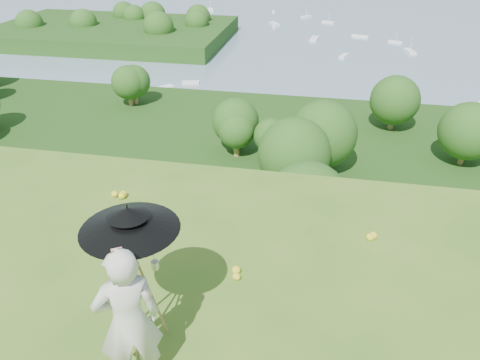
# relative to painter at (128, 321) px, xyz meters

# --- Properties ---
(forest_slope) EXTENTS (140.00, 56.00, 22.00)m
(forest_slope) POSITION_rel_painter_xyz_m (0.81, 33.26, -29.94)
(forest_slope) COLOR #1C3B10
(forest_slope) RESTS_ON bay_water
(shoreline_tier) EXTENTS (170.00, 28.00, 8.00)m
(shoreline_tier) POSITION_rel_painter_xyz_m (0.81, 73.26, -36.94)
(shoreline_tier) COLOR gray
(shoreline_tier) RESTS_ON bay_water
(bay_water) EXTENTS (700.00, 700.00, 0.00)m
(bay_water) POSITION_rel_painter_xyz_m (0.81, 238.26, -34.94)
(bay_water) COLOR #6E8A9D
(bay_water) RESTS_ON ground
(peninsula) EXTENTS (90.00, 60.00, 12.00)m
(peninsula) POSITION_rel_painter_xyz_m (-74.19, 153.26, -29.94)
(peninsula) COLOR #1C3B10
(peninsula) RESTS_ON bay_water
(slope_trees) EXTENTS (110.00, 50.00, 6.00)m
(slope_trees) POSITION_rel_painter_xyz_m (0.81, 33.26, -15.94)
(slope_trees) COLOR #295118
(slope_trees) RESTS_ON forest_slope
(harbor_town) EXTENTS (110.00, 22.00, 5.00)m
(harbor_town) POSITION_rel_painter_xyz_m (0.81, 73.26, -30.44)
(harbor_town) COLOR silver
(harbor_town) RESTS_ON shoreline_tier
(moored_boats) EXTENTS (140.00, 140.00, 0.70)m
(moored_boats) POSITION_rel_painter_xyz_m (-11.69, 159.26, -34.59)
(moored_boats) COLOR white
(moored_boats) RESTS_ON bay_water
(painter) EXTENTS (0.82, 0.74, 1.88)m
(painter) POSITION_rel_painter_xyz_m (0.00, 0.00, 0.00)
(painter) COLOR beige
(painter) RESTS_ON ground
(field_easel) EXTENTS (0.83, 0.83, 1.62)m
(field_easel) POSITION_rel_painter_xyz_m (-0.14, 0.60, -0.13)
(field_easel) COLOR #A58845
(field_easel) RESTS_ON ground
(sun_umbrella) EXTENTS (1.43, 1.43, 0.64)m
(sun_umbrella) POSITION_rel_painter_xyz_m (-0.15, 0.62, 0.71)
(sun_umbrella) COLOR black
(sun_umbrella) RESTS_ON field_easel
(painter_cap) EXTENTS (0.26, 0.27, 0.10)m
(painter_cap) POSITION_rel_painter_xyz_m (0.00, 0.00, 0.89)
(painter_cap) COLOR #DF7A7B
(painter_cap) RESTS_ON painter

